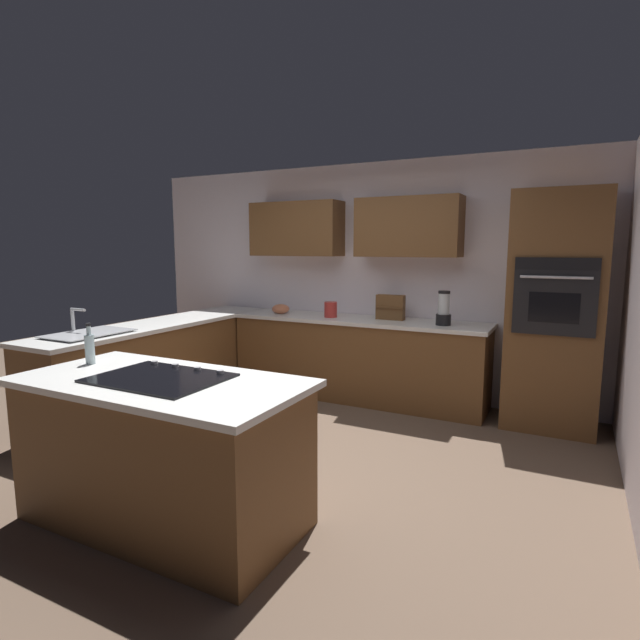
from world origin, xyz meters
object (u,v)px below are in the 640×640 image
(wall_oven, at_px, (555,312))
(oil_bottle, at_px, (90,348))
(spice_rack, at_px, (390,307))
(mixing_bowl, at_px, (281,309))
(kettle, at_px, (331,310))
(sink_unit, at_px, (88,333))
(blender, at_px, (444,310))
(cooktop, at_px, (160,378))

(wall_oven, distance_m, oil_bottle, 3.88)
(spice_rack, bearing_deg, mixing_bowl, 5.63)
(wall_oven, bearing_deg, kettle, 1.13)
(wall_oven, bearing_deg, sink_unit, 29.03)
(mixing_bowl, relative_size, oil_bottle, 0.74)
(wall_oven, relative_size, oil_bottle, 7.87)
(wall_oven, relative_size, kettle, 12.71)
(sink_unit, xyz_separation_m, kettle, (-1.43, -2.00, 0.07))
(blender, distance_m, mixing_bowl, 1.90)
(sink_unit, bearing_deg, oil_bottle, 142.54)
(spice_rack, bearing_deg, blender, 167.94)
(kettle, bearing_deg, spice_rack, -168.85)
(cooktop, height_order, spice_rack, spice_rack)
(sink_unit, relative_size, blender, 2.04)
(sink_unit, height_order, spice_rack, spice_rack)
(wall_oven, height_order, oil_bottle, wall_oven)
(wall_oven, bearing_deg, oil_bottle, 45.95)
(sink_unit, distance_m, mixing_bowl, 2.14)
(blender, xyz_separation_m, kettle, (1.25, 0.00, -0.06))
(spice_rack, bearing_deg, cooktop, 82.17)
(spice_rack, height_order, oil_bottle, oil_bottle)
(spice_rack, xyz_separation_m, oil_bottle, (1.10, 2.87, -0.02))
(sink_unit, xyz_separation_m, blender, (-2.68, -2.00, 0.13))
(wall_oven, distance_m, blender, 1.00)
(wall_oven, relative_size, spice_rack, 7.20)
(wall_oven, xyz_separation_m, spice_rack, (1.60, -0.08, -0.06))
(wall_oven, distance_m, mixing_bowl, 2.90)
(blender, relative_size, spice_rack, 1.14)
(mixing_bowl, distance_m, spice_rack, 1.31)
(cooktop, bearing_deg, kettle, -85.05)
(mixing_bowl, xyz_separation_m, spice_rack, (-1.30, -0.13, 0.08))
(kettle, xyz_separation_m, oil_bottle, (0.45, 2.75, 0.02))
(mixing_bowl, bearing_deg, blender, 180.00)
(sink_unit, relative_size, mixing_bowl, 3.44)
(wall_oven, xyz_separation_m, oil_bottle, (2.70, 2.79, -0.08))
(sink_unit, xyz_separation_m, oil_bottle, (-0.98, 0.75, 0.09))
(cooktop, distance_m, oil_bottle, 0.71)
(cooktop, relative_size, mixing_bowl, 3.73)
(wall_oven, height_order, mixing_bowl, wall_oven)
(oil_bottle, bearing_deg, sink_unit, -37.46)
(blender, bearing_deg, sink_unit, 36.71)
(mixing_bowl, bearing_deg, wall_oven, -179.12)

